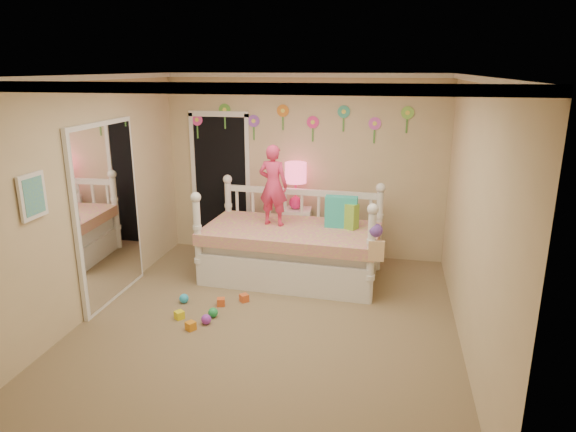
% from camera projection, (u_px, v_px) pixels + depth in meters
% --- Properties ---
extents(floor, '(4.00, 4.50, 0.01)m').
position_uv_depth(floor, '(268.00, 323.00, 5.55)').
color(floor, '#7F684C').
rests_on(floor, ground).
extents(ceiling, '(4.00, 4.50, 0.01)m').
position_uv_depth(ceiling, '(265.00, 75.00, 4.82)').
color(ceiling, white).
rests_on(ceiling, floor).
extents(back_wall, '(4.00, 0.01, 2.60)m').
position_uv_depth(back_wall, '(304.00, 167.00, 7.30)').
color(back_wall, tan).
rests_on(back_wall, floor).
extents(left_wall, '(0.01, 4.50, 2.60)m').
position_uv_depth(left_wall, '(88.00, 198.00, 5.56)').
color(left_wall, tan).
rests_on(left_wall, floor).
extents(right_wall, '(0.01, 4.50, 2.60)m').
position_uv_depth(right_wall, '(473.00, 219.00, 4.81)').
color(right_wall, tan).
rests_on(right_wall, floor).
extents(crown_molding, '(4.00, 4.50, 0.06)m').
position_uv_depth(crown_molding, '(265.00, 79.00, 4.83)').
color(crown_molding, white).
rests_on(crown_molding, ceiling).
extents(daybed, '(2.34, 1.35, 1.23)m').
position_uv_depth(daybed, '(292.00, 232.00, 6.62)').
color(daybed, white).
rests_on(daybed, floor).
extents(pillow_turquoise, '(0.41, 0.15, 0.41)m').
position_uv_depth(pillow_turquoise, '(341.00, 212.00, 6.55)').
color(pillow_turquoise, '#26C096').
rests_on(pillow_turquoise, daybed).
extents(pillow_lime, '(0.36, 0.28, 0.33)m').
position_uv_depth(pillow_lime, '(345.00, 215.00, 6.55)').
color(pillow_lime, '#81BC39').
rests_on(pillow_lime, daybed).
extents(child, '(0.42, 0.31, 1.06)m').
position_uv_depth(child, '(273.00, 185.00, 6.56)').
color(child, '#E23361').
rests_on(child, daybed).
extents(nightstand, '(0.47, 0.37, 0.73)m').
position_uv_depth(nightstand, '(295.00, 233.00, 7.38)').
color(nightstand, white).
rests_on(nightstand, floor).
extents(table_lamp, '(0.30, 0.30, 0.67)m').
position_uv_depth(table_lamp, '(296.00, 178.00, 7.15)').
color(table_lamp, '#FB2178').
rests_on(table_lamp, nightstand).
extents(closet_doorway, '(0.90, 0.04, 2.07)m').
position_uv_depth(closet_doorway, '(221.00, 182.00, 7.60)').
color(closet_doorway, black).
rests_on(closet_doorway, back_wall).
extents(flower_decals, '(3.40, 0.02, 0.50)m').
position_uv_depth(flower_decals, '(298.00, 122.00, 7.13)').
color(flower_decals, '#B2668C').
rests_on(flower_decals, back_wall).
extents(mirror_closet, '(0.07, 1.30, 2.10)m').
position_uv_depth(mirror_closet, '(109.00, 213.00, 5.91)').
color(mirror_closet, white).
rests_on(mirror_closet, left_wall).
extents(wall_picture, '(0.05, 0.34, 0.42)m').
position_uv_depth(wall_picture, '(32.00, 196.00, 4.64)').
color(wall_picture, white).
rests_on(wall_picture, left_wall).
extents(hanging_bag, '(0.20, 0.16, 0.36)m').
position_uv_depth(hanging_bag, '(375.00, 243.00, 5.80)').
color(hanging_bag, beige).
rests_on(hanging_bag, daybed).
extents(toy_scatter, '(0.83, 1.32, 0.11)m').
position_uv_depth(toy_scatter, '(208.00, 303.00, 5.91)').
color(toy_scatter, '#996666').
rests_on(toy_scatter, floor).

